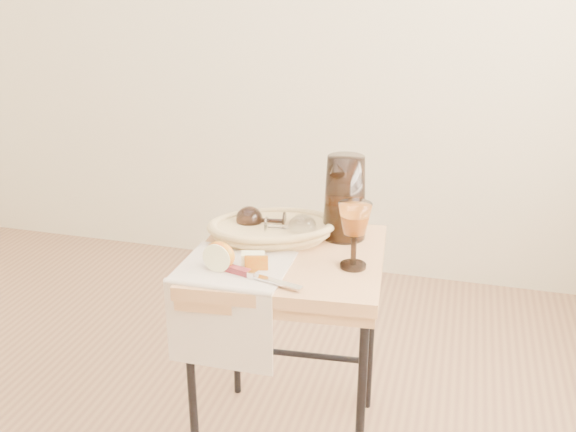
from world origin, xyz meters
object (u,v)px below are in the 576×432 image
(pitcher, at_px, (345,197))
(wine_goblet, at_px, (354,235))
(tea_towel, at_px, (234,266))
(bread_basket, at_px, (273,231))
(table_knife, at_px, (255,275))
(goblet_lying_a, at_px, (264,220))
(apple_half, at_px, (220,255))
(side_table, at_px, (290,354))
(goblet_lying_b, at_px, (287,227))

(pitcher, relative_size, wine_goblet, 1.57)
(tea_towel, distance_m, wine_goblet, 0.33)
(bread_basket, relative_size, wine_goblet, 1.83)
(table_knife, bearing_deg, goblet_lying_a, 118.15)
(apple_half, bearing_deg, pitcher, 54.13)
(side_table, distance_m, wine_goblet, 0.46)
(pitcher, xyz_separation_m, table_knife, (-0.16, -0.35, -0.11))
(bread_basket, bearing_deg, tea_towel, -124.79)
(side_table, bearing_deg, goblet_lying_b, 112.48)
(goblet_lying_b, bearing_deg, apple_half, -127.64)
(side_table, distance_m, goblet_lying_b, 0.39)
(goblet_lying_b, bearing_deg, tea_towel, -124.49)
(apple_half, bearing_deg, goblet_lying_a, 85.21)
(tea_towel, bearing_deg, goblet_lying_b, 63.26)
(bread_basket, distance_m, wine_goblet, 0.30)
(bread_basket, height_order, table_knife, bread_basket)
(goblet_lying_a, xyz_separation_m, wine_goblet, (0.29, -0.14, 0.04))
(apple_half, bearing_deg, goblet_lying_b, 65.42)
(goblet_lying_a, bearing_deg, table_knife, 95.55)
(apple_half, bearing_deg, bread_basket, 77.80)
(pitcher, distance_m, table_knife, 0.40)
(tea_towel, height_order, wine_goblet, wine_goblet)
(apple_half, bearing_deg, table_knife, -10.51)
(bread_basket, height_order, pitcher, pitcher)
(wine_goblet, bearing_deg, bread_basket, 154.87)
(goblet_lying_a, bearing_deg, wine_goblet, 147.30)
(pitcher, distance_m, apple_half, 0.42)
(side_table, relative_size, wine_goblet, 3.59)
(tea_towel, bearing_deg, side_table, 46.43)
(side_table, bearing_deg, apple_half, -133.58)
(tea_towel, xyz_separation_m, table_knife, (0.08, -0.06, 0.01))
(side_table, height_order, pitcher, pitcher)
(goblet_lying_a, bearing_deg, apple_half, 73.05)
(bread_basket, xyz_separation_m, pitcher, (0.20, 0.08, 0.10))
(side_table, bearing_deg, pitcher, 52.58)
(tea_towel, xyz_separation_m, apple_half, (-0.03, -0.03, 0.04))
(tea_towel, distance_m, bread_basket, 0.22)
(bread_basket, bearing_deg, pitcher, -1.65)
(bread_basket, height_order, goblet_lying_a, goblet_lying_a)
(bread_basket, relative_size, goblet_lying_a, 2.58)
(bread_basket, distance_m, goblet_lying_a, 0.04)
(goblet_lying_b, relative_size, wine_goblet, 0.72)
(bread_basket, height_order, wine_goblet, wine_goblet)
(goblet_lying_a, relative_size, apple_half, 1.56)
(goblet_lying_b, relative_size, pitcher, 0.46)
(bread_basket, distance_m, table_knife, 0.27)
(wine_goblet, height_order, apple_half, wine_goblet)
(goblet_lying_b, height_order, wine_goblet, wine_goblet)
(goblet_lying_a, distance_m, apple_half, 0.26)
(pitcher, bearing_deg, goblet_lying_a, 173.45)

